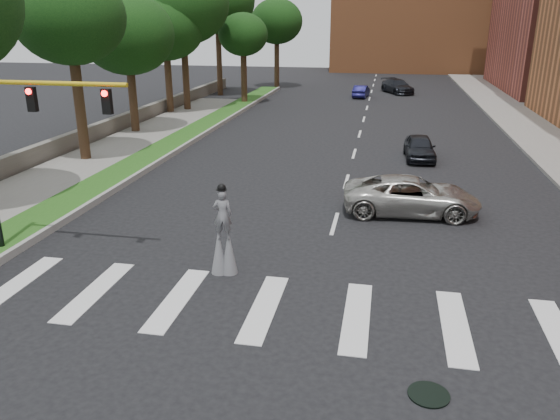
# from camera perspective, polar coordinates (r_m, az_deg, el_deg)

# --- Properties ---
(ground_plane) EXTENTS (160.00, 160.00, 0.00)m
(ground_plane) POSITION_cam_1_polar(r_m,az_deg,el_deg) (14.46, 2.57, -12.56)
(ground_plane) COLOR black
(ground_plane) RESTS_ON ground
(grass_median) EXTENTS (2.00, 60.00, 0.25)m
(grass_median) POSITION_cam_1_polar(r_m,az_deg,el_deg) (35.57, -11.18, 6.82)
(grass_median) COLOR #205017
(grass_median) RESTS_ON ground
(median_curb) EXTENTS (0.20, 60.00, 0.28)m
(median_curb) POSITION_cam_1_polar(r_m,az_deg,el_deg) (35.19, -9.58, 6.81)
(median_curb) COLOR gray
(median_curb) RESTS_ON ground
(sidewalk_left) EXTENTS (4.00, 60.00, 0.18)m
(sidewalk_left) POSITION_cam_1_polar(r_m,az_deg,el_deg) (28.48, -24.27, 2.25)
(sidewalk_left) COLOR gray
(sidewalk_left) RESTS_ON ground
(sidewalk_right) EXTENTS (5.00, 90.00, 0.18)m
(sidewalk_right) POSITION_cam_1_polar(r_m,az_deg,el_deg) (39.42, 26.80, 6.26)
(sidewalk_right) COLOR gray
(sidewalk_right) RESTS_ON ground
(stone_wall) EXTENTS (0.50, 56.00, 1.10)m
(stone_wall) POSITION_cam_1_polar(r_m,az_deg,el_deg) (39.59, -17.62, 8.17)
(stone_wall) COLOR #605B52
(stone_wall) RESTS_ON ground
(manhole) EXTENTS (0.90, 0.90, 0.04)m
(manhole) POSITION_cam_1_polar(r_m,az_deg,el_deg) (12.77, 15.27, -18.10)
(manhole) COLOR black
(manhole) RESTS_ON ground
(building_backdrop) EXTENTS (26.00, 14.00, 18.00)m
(building_backdrop) POSITION_cam_1_polar(r_m,az_deg,el_deg) (90.27, 14.57, 19.68)
(building_backdrop) COLOR #B9693A
(building_backdrop) RESTS_ON ground
(traffic_signal) EXTENTS (5.30, 0.23, 6.20)m
(traffic_signal) POSITION_cam_1_polar(r_m,az_deg,el_deg) (19.34, -25.95, 7.03)
(traffic_signal) COLOR black
(traffic_signal) RESTS_ON ground
(stilt_performer) EXTENTS (0.84, 0.57, 2.96)m
(stilt_performer) POSITION_cam_1_polar(r_m,az_deg,el_deg) (17.10, -5.93, -3.08)
(stilt_performer) COLOR #362315
(stilt_performer) RESTS_ON ground
(suv_crossing) EXTENTS (5.68, 2.87, 1.54)m
(suv_crossing) POSITION_cam_1_polar(r_m,az_deg,el_deg) (23.05, 13.57, 1.47)
(suv_crossing) COLOR #B6B4AC
(suv_crossing) RESTS_ON ground
(car_near) EXTENTS (1.82, 4.08, 1.36)m
(car_near) POSITION_cam_1_polar(r_m,az_deg,el_deg) (32.36, 14.38, 6.35)
(car_near) COLOR black
(car_near) RESTS_ON ground
(car_mid) EXTENTS (1.65, 3.83, 1.23)m
(car_mid) POSITION_cam_1_polar(r_m,az_deg,el_deg) (57.59, 8.47, 12.17)
(car_mid) COLOR navy
(car_mid) RESTS_ON ground
(car_far) EXTENTS (4.00, 5.49, 1.48)m
(car_far) POSITION_cam_1_polar(r_m,az_deg,el_deg) (61.48, 12.16, 12.52)
(car_far) COLOR black
(car_far) RESTS_ON ground
(tree_2) EXTENTS (5.85, 5.85, 10.23)m
(tree_2) POSITION_cam_1_polar(r_m,az_deg,el_deg) (32.02, -21.18, 18.26)
(tree_2) COLOR #362315
(tree_2) RESTS_ON ground
(tree_3) EXTENTS (6.26, 6.26, 9.31)m
(tree_3) POSITION_cam_1_polar(r_m,az_deg,el_deg) (39.43, -15.67, 17.23)
(tree_3) COLOR #362315
(tree_3) RESTS_ON ground
(tree_4) EXTENTS (7.82, 7.82, 12.15)m
(tree_4) POSITION_cam_1_polar(r_m,az_deg,el_deg) (48.56, -10.23, 20.46)
(tree_4) COLOR #362315
(tree_4) RESTS_ON ground
(tree_5) EXTENTS (7.58, 7.58, 12.56)m
(tree_5) POSITION_cam_1_polar(r_m,az_deg,el_deg) (58.69, -6.60, 20.89)
(tree_5) COLOR #362315
(tree_5) RESTS_ON ground
(tree_6) EXTENTS (4.51, 4.51, 8.19)m
(tree_6) POSITION_cam_1_polar(r_m,az_deg,el_deg) (52.06, -3.88, 17.75)
(tree_6) COLOR #362315
(tree_6) RESTS_ON ground
(tree_7) EXTENTS (5.85, 5.85, 9.82)m
(tree_7) POSITION_cam_1_polar(r_m,az_deg,el_deg) (64.75, -0.35, 19.07)
(tree_7) COLOR #362315
(tree_7) RESTS_ON ground
(tree_8) EXTENTS (6.36, 6.36, 9.74)m
(tree_8) POSITION_cam_1_polar(r_m,az_deg,el_deg) (47.40, -11.92, 18.23)
(tree_8) COLOR #362315
(tree_8) RESTS_ON ground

